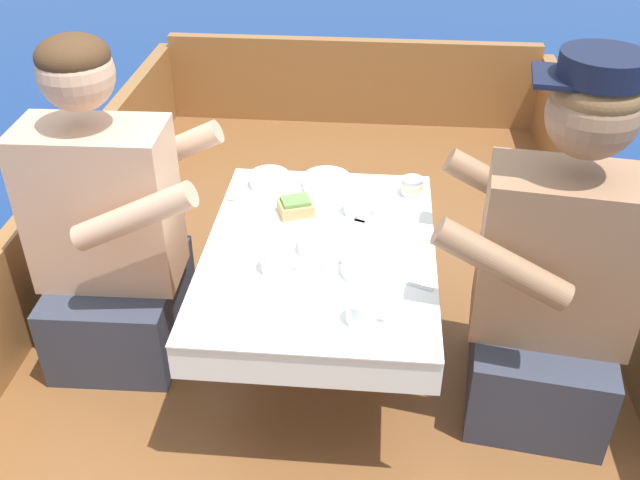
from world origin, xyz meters
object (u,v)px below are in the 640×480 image
Objects in this scene: coffee_cup_port at (358,204)px; tin_can at (412,186)px; person_port at (110,238)px; sandwich at (296,207)px; person_starboard at (553,280)px; coffee_cup_center at (276,259)px; coffee_cup_starboard at (363,310)px.

coffee_cup_port reaches higher than tin_can.
person_port is 0.54m from sandwich.
tin_can is at bearing 25.03° from sandwich.
coffee_cup_port is at bearing -18.84° from person_starboard.
coffee_cup_center is at bearing 10.95° from person_starboard.
coffee_cup_center is 1.56× the size of tin_can.
coffee_cup_starboard is 1.52× the size of tin_can.
person_starboard is 9.77× the size of coffee_cup_port.
coffee_cup_port is 1.00× the size of coffee_cup_center.
person_port is 0.54m from coffee_cup_center.
coffee_cup_center is (-0.20, -0.30, 0.00)m from coffee_cup_port.
sandwich is 0.27m from coffee_cup_center.
coffee_cup_starboard is 0.98× the size of coffee_cup_center.
tin_can is at bearing 78.25° from coffee_cup_starboard.
person_port reaches higher than coffee_cup_center.
sandwich reaches higher than tin_can.
person_port is at bearing 161.40° from coffee_cup_center.
coffee_cup_port is at bearing 93.79° from coffee_cup_starboard.
person_port is at bearing 1.57° from person_starboard.
person_starboard is at bearing 25.10° from coffee_cup_starboard.
coffee_cup_starboard is at bearing -101.75° from tin_can.
coffee_cup_center is (-0.02, -0.27, 0.00)m from sandwich.
coffee_cup_port is (-0.52, 0.26, 0.05)m from person_starboard.
coffee_cup_port is (0.71, 0.13, 0.07)m from person_port.
coffee_cup_port is at bearing 56.48° from coffee_cup_center.
sandwich is 0.50m from coffee_cup_starboard.
coffee_cup_starboard is 0.62m from tin_can.
tin_can is at bearing -39.32° from person_starboard.
coffee_cup_starboard is (-0.49, -0.23, 0.05)m from person_starboard.
coffee_cup_center is (-0.23, 0.19, 0.00)m from coffee_cup_starboard.
person_port is 9.61× the size of coffee_cup_starboard.
person_starboard is 0.72m from coffee_cup_center.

